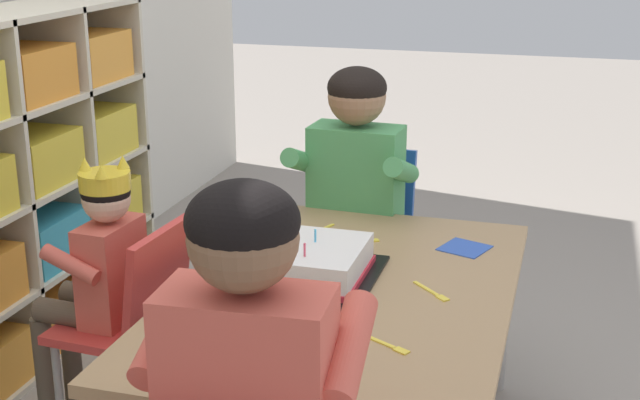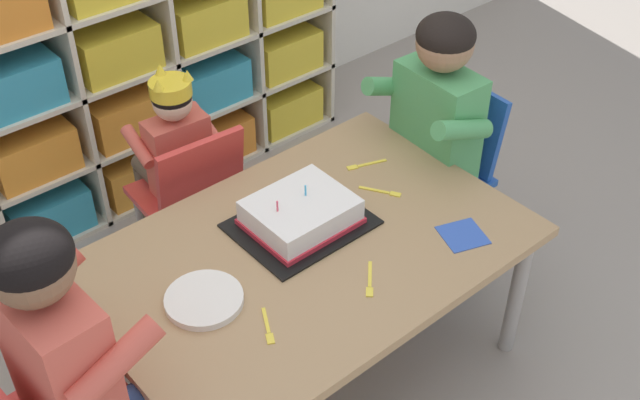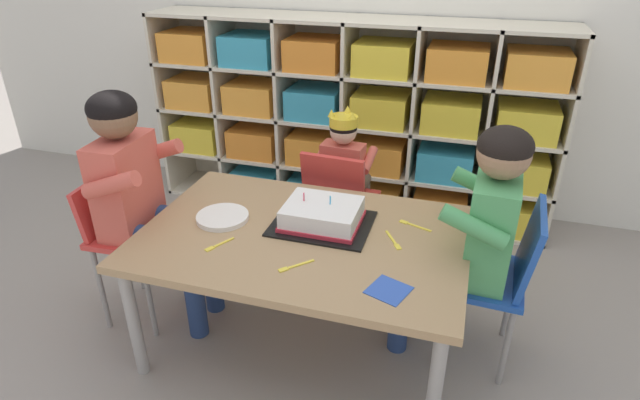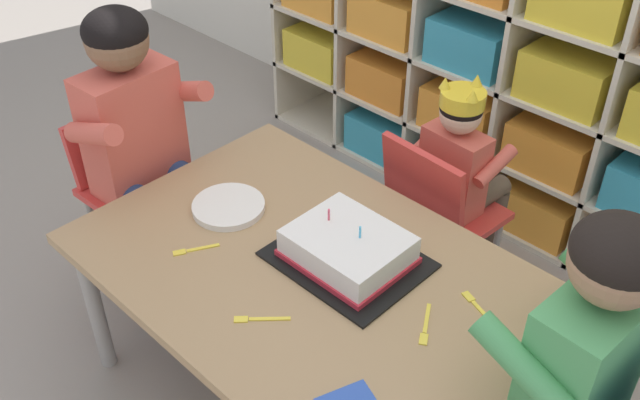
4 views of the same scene
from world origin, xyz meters
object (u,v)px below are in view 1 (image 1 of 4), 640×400
at_px(paper_plate_stack, 300,346).
at_px(fork_scattered_mid_table, 433,292).
at_px(child_with_crown, 98,267).
at_px(adult_helper_seated, 258,382).
at_px(fork_near_cake_tray, 318,231).
at_px(classroom_chair_blue, 135,315).
at_px(fork_by_napkin, 360,242).
at_px(activity_table, 344,307).
at_px(classroom_chair_guest_side, 360,233).
at_px(birthday_cake_on_tray, 316,265).
at_px(fork_at_table_front_edge, 389,345).
at_px(guest_at_table_side, 351,188).

height_order(paper_plate_stack, fork_scattered_mid_table, paper_plate_stack).
distance_m(child_with_crown, adult_helper_seated, 1.02).
relative_size(adult_helper_seated, fork_near_cake_tray, 7.76).
relative_size(classroom_chair_blue, fork_by_napkin, 5.34).
relative_size(activity_table, child_with_crown, 1.50).
distance_m(child_with_crown, classroom_chair_guest_side, 0.97).
height_order(child_with_crown, birthday_cake_on_tray, child_with_crown).
height_order(fork_at_table_front_edge, fork_by_napkin, same).
bearing_deg(adult_helper_seated, fork_scattered_mid_table, -108.32).
xyz_separation_m(classroom_chair_blue, fork_at_table_front_edge, (-0.26, -0.78, 0.15)).
bearing_deg(fork_near_cake_tray, fork_by_napkin, -90.48).
distance_m(activity_table, classroom_chair_guest_side, 0.77).
relative_size(classroom_chair_blue, fork_at_table_front_edge, 5.56).
height_order(activity_table, classroom_chair_guest_side, classroom_chair_guest_side).
xyz_separation_m(fork_near_cake_tray, fork_at_table_front_edge, (-0.69, -0.37, 0.00)).
distance_m(activity_table, fork_near_cake_tray, 0.45).
relative_size(classroom_chair_guest_side, guest_at_table_side, 0.70).
bearing_deg(fork_near_cake_tray, classroom_chair_guest_side, 12.17).
relative_size(classroom_chair_blue, classroom_chair_guest_side, 0.95).
bearing_deg(adult_helper_seated, birthday_cake_on_tray, -84.81).
bearing_deg(activity_table, fork_at_table_front_edge, -147.92).
relative_size(adult_helper_seated, fork_scattered_mid_table, 9.60).
bearing_deg(activity_table, classroom_chair_guest_side, 10.50).
distance_m(adult_helper_seated, classroom_chair_guest_side, 1.50).
bearing_deg(classroom_chair_blue, birthday_cake_on_tray, 101.71).
distance_m(child_with_crown, paper_plate_stack, 0.78).
distance_m(birthday_cake_on_tray, fork_scattered_mid_table, 0.32).
bearing_deg(classroom_chair_guest_side, fork_by_napkin, -73.54).
bearing_deg(activity_table, fork_by_napkin, 7.18).
bearing_deg(fork_scattered_mid_table, activity_table, 54.25).
xyz_separation_m(classroom_chair_guest_side, birthday_cake_on_tray, (-0.71, -0.05, 0.16)).
xyz_separation_m(classroom_chair_guest_side, fork_by_napkin, (-0.41, -0.10, 0.12)).
distance_m(guest_at_table_side, fork_at_table_front_edge, 0.98).
bearing_deg(child_with_crown, classroom_chair_blue, 90.36).
height_order(child_with_crown, fork_by_napkin, child_with_crown).
height_order(classroom_chair_guest_side, birthday_cake_on_tray, classroom_chair_guest_side).
bearing_deg(classroom_chair_guest_side, fork_at_table_front_edge, -69.86).
height_order(birthday_cake_on_tray, fork_at_table_front_edge, birthday_cake_on_tray).
xyz_separation_m(classroom_chair_blue, child_with_crown, (0.01, 0.11, 0.13)).
xyz_separation_m(classroom_chair_guest_side, guest_at_table_side, (-0.12, 0.01, 0.19)).
bearing_deg(birthday_cake_on_tray, fork_scattered_mid_table, -91.85).
distance_m(fork_at_table_front_edge, fork_by_napkin, 0.67).
relative_size(classroom_chair_blue, child_with_crown, 0.79).
xyz_separation_m(classroom_chair_blue, guest_at_table_side, (0.66, -0.46, 0.22)).
bearing_deg(child_with_crown, paper_plate_stack, 67.93).
relative_size(guest_at_table_side, fork_scattered_mid_table, 9.14).
height_order(classroom_chair_blue, adult_helper_seated, adult_helper_seated).
distance_m(paper_plate_stack, fork_at_table_front_edge, 0.20).
xyz_separation_m(fork_at_table_front_edge, fork_scattered_mid_table, (0.32, -0.05, 0.00)).
bearing_deg(birthday_cake_on_tray, fork_near_cake_tray, 15.55).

